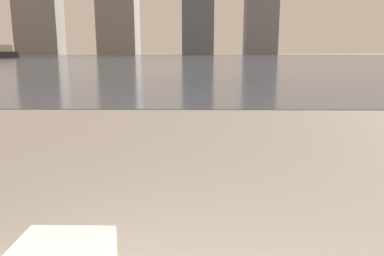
% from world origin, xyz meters
% --- Properties ---
extents(harbor_water, '(180.00, 110.00, 0.01)m').
position_xyz_m(harbor_water, '(0.00, 62.00, 0.01)').
color(harbor_water, slate).
rests_on(harbor_water, ground_plane).
extents(harbor_boat_0, '(2.09, 5.67, 2.11)m').
position_xyz_m(harbor_boat_0, '(-32.35, 63.96, 0.75)').
color(harbor_boat_0, '#2D2D33').
rests_on(harbor_boat_0, harbor_water).
extents(skyline_tower_0, '(13.18, 7.82, 31.17)m').
position_xyz_m(skyline_tower_0, '(-48.63, 118.00, 15.59)').
color(skyline_tower_0, gray).
rests_on(skyline_tower_0, ground_plane).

